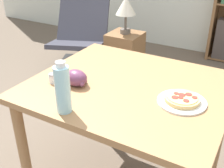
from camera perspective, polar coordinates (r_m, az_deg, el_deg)
name	(u,v)px	position (r m, az deg, el deg)	size (l,w,h in m)	color
dining_table	(129,100)	(1.58, 3.51, -3.36)	(1.06, 0.92, 0.74)	#A37549
pizza_on_plate	(182,100)	(1.40, 14.03, -3.19)	(0.24, 0.24, 0.04)	white
grape_bunch	(76,78)	(1.52, -7.32, 1.23)	(0.13, 0.10, 0.09)	#6B3856
drink_bottle	(63,89)	(1.26, -10.00, -0.97)	(0.07, 0.07, 0.25)	#A3DBEA
salt_shaker	(53,78)	(1.57, -11.95, 1.14)	(0.04, 0.04, 0.06)	white
lounge_chair_near	(81,47)	(3.38, -6.25, 7.51)	(0.81, 0.93, 0.88)	black
side_table	(125,57)	(3.13, 2.61, 5.55)	(0.34, 0.34, 0.54)	brown
table_lamp	(126,7)	(2.96, 2.84, 15.30)	(0.21, 0.21, 0.39)	#665B51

